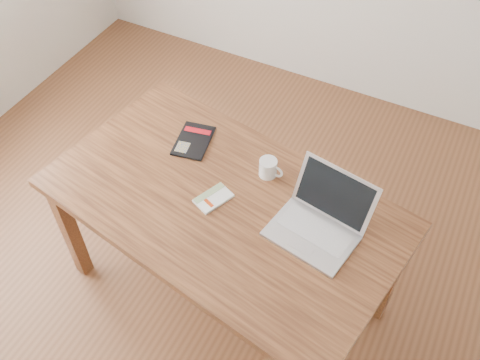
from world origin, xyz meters
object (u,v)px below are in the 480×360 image
at_px(coffee_mug, 269,168).
at_px(black_guidebook, 193,141).
at_px(white_guidebook, 213,198).
at_px(desk, 224,214).
at_px(laptop, 320,221).

bearing_deg(coffee_mug, black_guidebook, -177.99).
xyz_separation_m(white_guidebook, coffee_mug, (0.15, 0.24, 0.04)).
relative_size(desk, white_guidebook, 9.07).
xyz_separation_m(black_guidebook, laptop, (0.71, -0.20, 0.04)).
xyz_separation_m(black_guidebook, coffee_mug, (0.40, -0.03, 0.04)).
xyz_separation_m(desk, white_guidebook, (-0.04, -0.01, 0.10)).
height_order(laptop, coffee_mug, laptop).
bearing_deg(coffee_mug, white_guidebook, -116.12).
distance_m(desk, black_guidebook, 0.40).
bearing_deg(laptop, coffee_mug, 160.92).
bearing_deg(white_guidebook, desk, 38.02).
height_order(white_guidebook, coffee_mug, coffee_mug).
height_order(desk, white_guidebook, white_guidebook).
relative_size(black_guidebook, coffee_mug, 2.19).
xyz_separation_m(desk, black_guidebook, (-0.30, 0.25, 0.10)).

